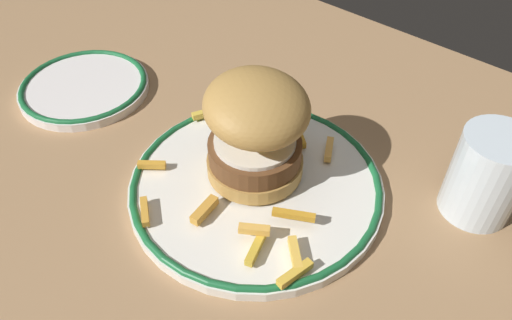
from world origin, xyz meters
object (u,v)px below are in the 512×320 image
Objects in this scene: dinner_plate at (256,184)px; side_plate at (84,87)px; burger at (256,129)px; water_glass at (485,180)px.

dinner_plate and side_plate have the same top height.
side_plate is (-29.43, -2.94, -6.88)cm from burger.
dinner_plate is 2.83× the size of water_glass.
burger reaches higher than water_glass.
burger reaches higher than dinner_plate.
water_glass is at bearing 31.43° from burger.
dinner_plate is 1.99× the size of burger.
water_glass is at bearing 17.21° from side_plate.
water_glass is at bearing 34.80° from dinner_plate.
side_plate is at bearing -174.30° from burger.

